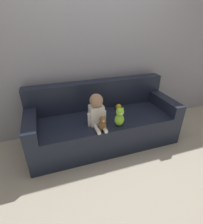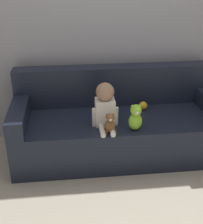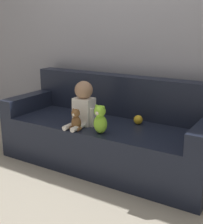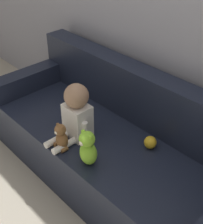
{
  "view_description": "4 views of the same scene",
  "coord_description": "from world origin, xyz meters",
  "px_view_note": "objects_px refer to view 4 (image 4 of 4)",
  "views": [
    {
      "loc": [
        -0.72,
        -2.04,
        1.67
      ],
      "look_at": [
        -0.08,
        -0.14,
        0.59
      ],
      "focal_mm": 28.0,
      "sensor_mm": 36.0,
      "label": 1
    },
    {
      "loc": [
        -0.48,
        -2.78,
        1.87
      ],
      "look_at": [
        -0.18,
        -0.11,
        0.55
      ],
      "focal_mm": 50.0,
      "sensor_mm": 36.0,
      "label": 2
    },
    {
      "loc": [
        1.49,
        -2.5,
        1.37
      ],
      "look_at": [
        0.01,
        -0.11,
        0.57
      ],
      "focal_mm": 50.0,
      "sensor_mm": 36.0,
      "label": 3
    },
    {
      "loc": [
        1.25,
        -1.24,
        1.87
      ],
      "look_at": [
        -0.05,
        -0.02,
        0.63
      ],
      "focal_mm": 50.0,
      "sensor_mm": 36.0,
      "label": 4
    }
  ],
  "objects_px": {
    "person_baby": "(76,113)",
    "teddy_bear_brown": "(61,137)",
    "toy_ball": "(150,142)",
    "plush_toy_side": "(88,148)",
    "couch": "(114,146)"
  },
  "relations": [
    {
      "from": "person_baby",
      "to": "plush_toy_side",
      "type": "xyz_separation_m",
      "value": [
        0.27,
        -0.13,
        -0.07
      ]
    },
    {
      "from": "person_baby",
      "to": "toy_ball",
      "type": "bearing_deg",
      "value": 33.33
    },
    {
      "from": "couch",
      "to": "teddy_bear_brown",
      "type": "distance_m",
      "value": 0.46
    },
    {
      "from": "person_baby",
      "to": "teddy_bear_brown",
      "type": "height_order",
      "value": "person_baby"
    },
    {
      "from": "teddy_bear_brown",
      "to": "toy_ball",
      "type": "relative_size",
      "value": 2.24
    },
    {
      "from": "teddy_bear_brown",
      "to": "couch",
      "type": "bearing_deg",
      "value": 71.41
    },
    {
      "from": "person_baby",
      "to": "toy_ball",
      "type": "xyz_separation_m",
      "value": [
        0.44,
        0.29,
        -0.16
      ]
    },
    {
      "from": "person_baby",
      "to": "toy_ball",
      "type": "distance_m",
      "value": 0.55
    },
    {
      "from": "couch",
      "to": "toy_ball",
      "type": "bearing_deg",
      "value": 12.67
    },
    {
      "from": "teddy_bear_brown",
      "to": "toy_ball",
      "type": "xyz_separation_m",
      "value": [
        0.41,
        0.45,
        -0.05
      ]
    },
    {
      "from": "couch",
      "to": "person_baby",
      "type": "relative_size",
      "value": 4.99
    },
    {
      "from": "teddy_bear_brown",
      "to": "plush_toy_side",
      "type": "height_order",
      "value": "plush_toy_side"
    },
    {
      "from": "couch",
      "to": "plush_toy_side",
      "type": "height_order",
      "value": "couch"
    },
    {
      "from": "plush_toy_side",
      "to": "person_baby",
      "type": "bearing_deg",
      "value": 154.69
    },
    {
      "from": "couch",
      "to": "teddy_bear_brown",
      "type": "relative_size",
      "value": 10.66
    }
  ]
}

